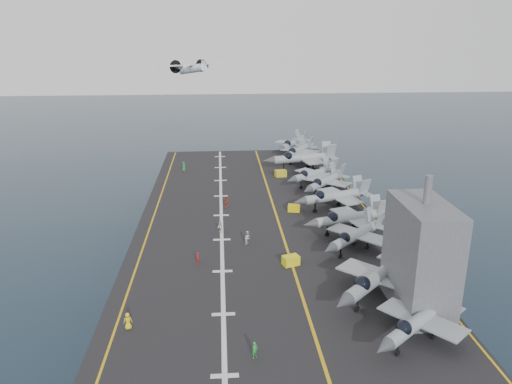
{
  "coord_description": "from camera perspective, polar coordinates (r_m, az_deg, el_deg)",
  "views": [
    {
      "loc": [
        -5.95,
        -76.69,
        39.29
      ],
      "look_at": [
        0.0,
        4.0,
        13.0
      ],
      "focal_mm": 35.0,
      "sensor_mm": 36.0,
      "label": 1
    }
  ],
  "objects": [
    {
      "name": "ground",
      "position": [
        86.38,
        0.2,
        -9.06
      ],
      "size": [
        500.0,
        500.0,
        0.0
      ],
      "primitive_type": "plane",
      "color": "#142135",
      "rests_on": "ground"
    },
    {
      "name": "hull",
      "position": [
        84.22,
        0.2,
        -6.03
      ],
      "size": [
        36.0,
        90.0,
        10.0
      ],
      "primitive_type": "cube",
      "color": "#56595E",
      "rests_on": "ground"
    },
    {
      "name": "flight_deck",
      "position": [
        82.24,
        0.21,
        -2.72
      ],
      "size": [
        38.0,
        92.0,
        0.4
      ],
      "primitive_type": "cube",
      "color": "black",
      "rests_on": "hull"
    },
    {
      "name": "foul_line",
      "position": [
        82.43,
        2.29,
        -2.52
      ],
      "size": [
        0.35,
        90.0,
        0.02
      ],
      "primitive_type": "cube",
      "color": "gold",
      "rests_on": "flight_deck"
    },
    {
      "name": "landing_centerline",
      "position": [
        81.95,
        -3.99,
        -2.67
      ],
      "size": [
        0.5,
        90.0,
        0.02
      ],
      "primitive_type": "cube",
      "color": "silver",
      "rests_on": "flight_deck"
    },
    {
      "name": "deck_edge_port",
      "position": [
        82.69,
        -11.64,
        -2.82
      ],
      "size": [
        0.25,
        90.0,
        0.02
      ],
      "primitive_type": "cube",
      "color": "gold",
      "rests_on": "flight_deck"
    },
    {
      "name": "deck_edge_stbd",
      "position": [
        85.52,
        12.67,
        -2.19
      ],
      "size": [
        0.25,
        90.0,
        0.02
      ],
      "primitive_type": "cube",
      "color": "gold",
      "rests_on": "flight_deck"
    },
    {
      "name": "island_superstructure",
      "position": [
        55.47,
        18.44,
        -5.67
      ],
      "size": [
        5.0,
        10.0,
        15.0
      ],
      "primitive_type": null,
      "color": "#56595E",
      "rests_on": "flight_deck"
    },
    {
      "name": "fighter_jet_0",
      "position": [
        52.21,
        18.1,
        -13.72
      ],
      "size": [
        15.26,
        14.71,
        4.43
      ],
      "primitive_type": null,
      "color": "#98A1A9",
      "rests_on": "flight_deck"
    },
    {
      "name": "fighter_jet_1",
      "position": [
        58.37,
        13.66,
        -9.36
      ],
      "size": [
        17.44,
        17.41,
        5.13
      ],
      "primitive_type": null,
      "color": "#9AA3AA",
      "rests_on": "flight_deck"
    },
    {
      "name": "fighter_jet_2",
      "position": [
        69.91,
        11.37,
        -4.75
      ],
      "size": [
        15.56,
        15.35,
        4.56
      ],
      "primitive_type": null,
      "color": "#8D969C",
      "rests_on": "flight_deck"
    },
    {
      "name": "fighter_jet_3",
      "position": [
        75.64,
        10.76,
        -2.81
      ],
      "size": [
        16.19,
        13.21,
        4.86
      ],
      "primitive_type": null,
      "color": "#919AA2",
      "rests_on": "flight_deck"
    },
    {
      "name": "fighter_jet_4",
      "position": [
        84.91,
        9.1,
        -0.36
      ],
      "size": [
        16.67,
        13.87,
        4.95
      ],
      "primitive_type": null,
      "color": "#9DA4AD",
      "rests_on": "flight_deck"
    },
    {
      "name": "fighter_jet_5",
      "position": [
        93.1,
        7.91,
        1.27
      ],
      "size": [
        15.69,
        16.28,
        4.73
      ],
      "primitive_type": null,
      "color": "#979DA8",
      "rests_on": "flight_deck"
    },
    {
      "name": "fighter_jet_6",
      "position": [
        98.04,
        6.66,
        2.15
      ],
      "size": [
        16.03,
        15.31,
        4.65
      ],
      "primitive_type": null,
      "color": "gray",
      "rests_on": "flight_deck"
    },
    {
      "name": "fighter_jet_7",
      "position": [
        108.26,
        5.47,
        3.99
      ],
      "size": [
        18.25,
        14.16,
        5.65
      ],
      "primitive_type": null,
      "color": "#99A1A8",
      "rests_on": "flight_deck"
    },
    {
      "name": "fighter_jet_8",
      "position": [
        116.2,
        4.81,
        4.79
      ],
      "size": [
        15.67,
        17.04,
        4.92
      ],
      "primitive_type": null,
      "color": "#939CA3",
      "rests_on": "flight_deck"
    },
    {
      "name": "tow_cart_a",
      "position": [
        65.06,
        4.0,
        -7.8
      ],
      "size": [
        2.4,
        1.95,
        1.24
      ],
      "primitive_type": null,
      "color": "yellow",
      "rests_on": "flight_deck"
    },
    {
      "name": "tow_cart_b",
      "position": [
        83.63,
        4.36,
        -1.84
      ],
      "size": [
        2.2,
        1.7,
        1.17
      ],
      "primitive_type": null,
      "color": "yellow",
      "rests_on": "flight_deck"
    },
    {
      "name": "tow_cart_c",
      "position": [
        103.41,
        2.83,
        2.15
      ],
      "size": [
        2.52,
        1.9,
        1.36
      ],
      "primitive_type": null,
      "color": "gold",
      "rests_on": "flight_deck"
    },
    {
      "name": "crew_0",
      "position": [
        53.63,
        -14.43,
        -14.1
      ],
      "size": [
        1.21,
        0.93,
        1.8
      ],
      "primitive_type": "imported",
      "color": "yellow",
      "rests_on": "flight_deck"
    },
    {
      "name": "crew_1",
      "position": [
        65.43,
        -6.68,
        -7.56
      ],
      "size": [
        1.03,
        1.15,
        1.6
      ],
      "primitive_type": "imported",
      "color": "#B21919",
      "rests_on": "flight_deck"
    },
    {
      "name": "crew_2",
      "position": [
        74.73,
        -4.1,
        -4.03
      ],
      "size": [
        1.22,
        1.32,
        1.83
      ],
      "primitive_type": "imported",
      "color": "silver",
      "rests_on": "flight_deck"
    },
    {
      "name": "crew_4",
      "position": [
        85.13,
        -3.42,
        -1.14
      ],
      "size": [
        1.23,
        1.46,
        2.06
      ],
      "primitive_type": "imported",
      "color": "#B43726",
      "rests_on": "flight_deck"
    },
    {
      "name": "crew_5",
      "position": [
        108.48,
        -8.26,
        2.92
      ],
      "size": [
        1.12,
        1.39,
        2.01
      ],
      "primitive_type": "imported",
      "color": "#268C33",
      "rests_on": "flight_deck"
    },
    {
      "name": "crew_6",
      "position": [
        48.21,
        -0.13,
        -17.61
      ],
      "size": [
        1.18,
        1.11,
        1.64
      ],
      "primitive_type": "imported",
      "color": "#268C33",
      "rests_on": "flight_deck"
    },
    {
      "name": "crew_7",
      "position": [
        70.78,
        -0.96,
        -5.22
      ],
      "size": [
        1.29,
        1.42,
        1.97
      ],
      "primitive_type": "imported",
      "color": "silver",
      "rests_on": "flight_deck"
    },
    {
      "name": "transport_plane",
      "position": [
        140.85,
        -7.27,
        13.75
      ],
      "size": [
        23.63,
        21.68,
        4.62
      ],
      "primitive_type": null,
      "color": "silver"
    },
    {
      "name": "fighter_jet_9",
      "position": [
        123.89,
        4.25,
        5.63
      ],
      "size": [
        15.67,
        17.04,
        4.92
      ],
      "primitive_type": null,
      "color": "#939CA3",
      "rests_on": "flight_deck"
    }
  ]
}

